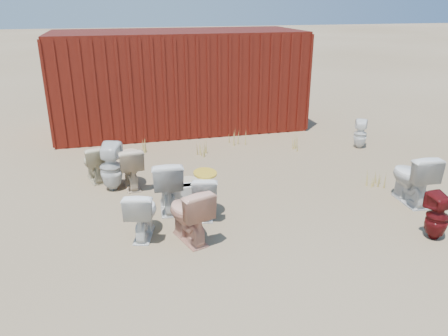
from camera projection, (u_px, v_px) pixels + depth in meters
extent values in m
plane|color=brown|center=(234.00, 215.00, 6.72)|extent=(100.00, 100.00, 0.00)
cube|color=#4C120C|center=(179.00, 80.00, 10.98)|extent=(6.00, 2.40, 2.40)
imported|color=silver|center=(168.00, 184.00, 6.77)|extent=(0.53, 0.85, 0.84)
imported|color=tan|center=(189.00, 214.00, 5.89)|extent=(0.66, 0.87, 0.79)
imported|color=white|center=(142.00, 213.00, 6.01)|extent=(0.56, 0.77, 0.71)
imported|color=#570E10|center=(437.00, 216.00, 5.94)|extent=(0.32, 0.32, 0.67)
imported|color=silver|center=(412.00, 178.00, 7.00)|extent=(0.53, 0.86, 0.85)
imported|color=white|center=(111.00, 167.00, 7.47)|extent=(0.47, 0.48, 0.83)
imported|color=beige|center=(94.00, 163.00, 7.89)|extent=(0.54, 0.74, 0.68)
imported|color=beige|center=(130.00, 167.00, 7.60)|extent=(0.48, 0.77, 0.75)
imported|color=silver|center=(205.00, 195.00, 6.58)|extent=(0.54, 0.74, 0.68)
imported|color=white|center=(360.00, 134.00, 9.67)|extent=(0.39, 0.39, 0.63)
ellipsoid|color=gold|center=(205.00, 173.00, 6.46)|extent=(0.35, 0.43, 0.02)
cube|color=white|center=(180.00, 196.00, 6.95)|extent=(0.51, 0.23, 0.35)
ellipsoid|color=tan|center=(188.00, 181.00, 7.92)|extent=(0.49, 0.57, 0.02)
ellipsoid|color=#CBB193|center=(130.00, 152.00, 9.44)|extent=(0.41, 0.50, 0.02)
cone|color=#A99443|center=(95.00, 161.00, 8.56)|extent=(0.36, 0.36, 0.26)
cone|color=#A99443|center=(204.00, 148.00, 9.23)|extent=(0.32, 0.32, 0.32)
cone|color=#A99443|center=(296.00, 143.00, 9.51)|extent=(0.36, 0.36, 0.34)
cone|color=#A99443|center=(142.00, 145.00, 9.50)|extent=(0.30, 0.30, 0.28)
cone|color=#A99443|center=(237.00, 137.00, 10.01)|extent=(0.34, 0.34, 0.32)
cone|color=#A99443|center=(376.00, 179.00, 7.72)|extent=(0.28, 0.28, 0.27)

